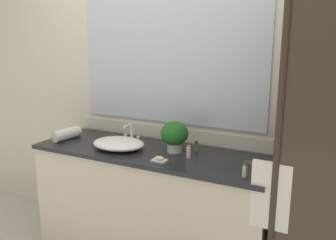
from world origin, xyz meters
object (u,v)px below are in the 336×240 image
amenity_bottle_body_wash (245,170)px  amenity_bottle_conditioner (189,152)px  potted_plant (175,135)px  soap_dish (159,159)px  rolled_towel_near_edge (67,134)px  sink_basin (119,144)px  amenity_bottle_lotion (196,147)px  faucet (131,136)px

amenity_bottle_body_wash → amenity_bottle_conditioner: size_ratio=0.96×
potted_plant → soap_dish: 0.25m
soap_dish → rolled_towel_near_edge: rolled_towel_near_edge is taller
potted_plant → amenity_bottle_body_wash: 0.63m
sink_basin → rolled_towel_near_edge: rolled_towel_near_edge is taller
potted_plant → amenity_bottle_lotion: (0.14, 0.08, -0.09)m
sink_basin → amenity_bottle_lotion: bearing=19.1°
amenity_bottle_body_wash → amenity_bottle_conditioner: bearing=159.7°
faucet → amenity_bottle_lotion: size_ratio=2.19×
faucet → soap_dish: (0.41, -0.29, -0.04)m
faucet → sink_basin: bearing=-90.0°
amenity_bottle_lotion → faucet: bearing=-178.3°
sink_basin → amenity_bottle_lotion: size_ratio=5.24×
amenity_bottle_conditioner → rolled_towel_near_edge: 1.08m
amenity_bottle_lotion → amenity_bottle_conditioner: (0.00, -0.15, 0.01)m
amenity_bottle_conditioner → faucet: bearing=166.4°
faucet → amenity_bottle_body_wash: faucet is taller
amenity_bottle_body_wash → faucet: bearing=163.4°
amenity_bottle_conditioner → sink_basin: bearing=-175.8°
sink_basin → amenity_bottle_body_wash: (1.00, -0.12, 0.00)m
amenity_bottle_body_wash → rolled_towel_near_edge: (-1.52, 0.13, 0.00)m
soap_dish → amenity_bottle_body_wash: size_ratio=1.15×
faucet → soap_dish: size_ratio=1.70×
amenity_bottle_lotion → amenity_bottle_conditioner: size_ratio=0.85×
potted_plant → amenity_bottle_lotion: size_ratio=2.95×
potted_plant → soap_dish: size_ratio=2.29×
amenity_bottle_lotion → rolled_towel_near_edge: 1.09m
potted_plant → soap_dish: (-0.00, -0.23, -0.12)m
faucet → amenity_bottle_conditioner: faucet is taller
amenity_bottle_conditioner → rolled_towel_near_edge: same height
potted_plant → amenity_bottle_conditioner: 0.18m
faucet → amenity_bottle_lotion: faucet is taller
soap_dish → amenity_bottle_lotion: size_ratio=1.29×
amenity_bottle_body_wash → amenity_bottle_lotion: bearing=144.6°
potted_plant → amenity_bottle_conditioner: bearing=-26.4°
sink_basin → soap_dish: size_ratio=4.08×
potted_plant → rolled_towel_near_edge: (-0.94, -0.10, -0.09)m
potted_plant → amenity_bottle_body_wash: bearing=-21.9°
amenity_bottle_body_wash → rolled_towel_near_edge: rolled_towel_near_edge is taller
faucet → amenity_bottle_body_wash: 1.04m
potted_plant → amenity_bottle_lotion: 0.19m
faucet → rolled_towel_near_edge: size_ratio=0.70×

